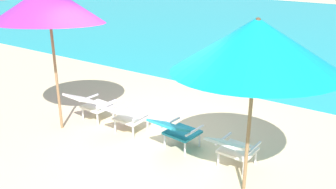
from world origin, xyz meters
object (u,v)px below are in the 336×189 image
at_px(lounge_chair_near_left, 125,115).
at_px(beach_umbrella_left, 48,4).
at_px(lounge_chair_far_right, 233,147).
at_px(beach_umbrella_right, 256,45).
at_px(lounge_chair_far_left, 90,103).
at_px(lounge_chair_near_right, 176,130).

distance_m(lounge_chair_near_left, beach_umbrella_left, 2.34).
bearing_deg(beach_umbrella_left, lounge_chair_near_left, 20.11).
distance_m(lounge_chair_far_right, beach_umbrella_right, 1.80).
height_order(lounge_chair_far_left, lounge_chair_near_left, same).
bearing_deg(lounge_chair_far_left, lounge_chair_near_left, -4.24).
bearing_deg(lounge_chair_far_right, lounge_chair_near_left, 179.57).
height_order(lounge_chair_far_right, beach_umbrella_right, beach_umbrella_right).
xyz_separation_m(lounge_chair_near_left, lounge_chair_near_right, (1.10, 0.02, 0.00)).
relative_size(lounge_chair_near_left, beach_umbrella_left, 0.32).
xyz_separation_m(lounge_chair_far_right, beach_umbrella_left, (-3.36, -0.43, 1.95)).
distance_m(lounge_chair_far_right, beach_umbrella_left, 3.91).
relative_size(beach_umbrella_left, beach_umbrella_right, 0.90).
bearing_deg(beach_umbrella_right, lounge_chair_near_right, 163.20).
distance_m(lounge_chair_far_left, lounge_chair_far_right, 3.07).
relative_size(lounge_chair_far_left, beach_umbrella_left, 0.33).
height_order(lounge_chair_near_right, lounge_chair_far_right, same).
bearing_deg(lounge_chair_near_left, beach_umbrella_left, -159.89).
relative_size(lounge_chair_far_right, beach_umbrella_right, 0.30).
distance_m(lounge_chair_far_left, beach_umbrella_left, 2.03).
bearing_deg(lounge_chair_near_left, lounge_chair_far_right, -0.43).
bearing_deg(beach_umbrella_right, lounge_chair_far_right, 133.18).
distance_m(lounge_chair_near_left, lounge_chair_near_right, 1.10).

